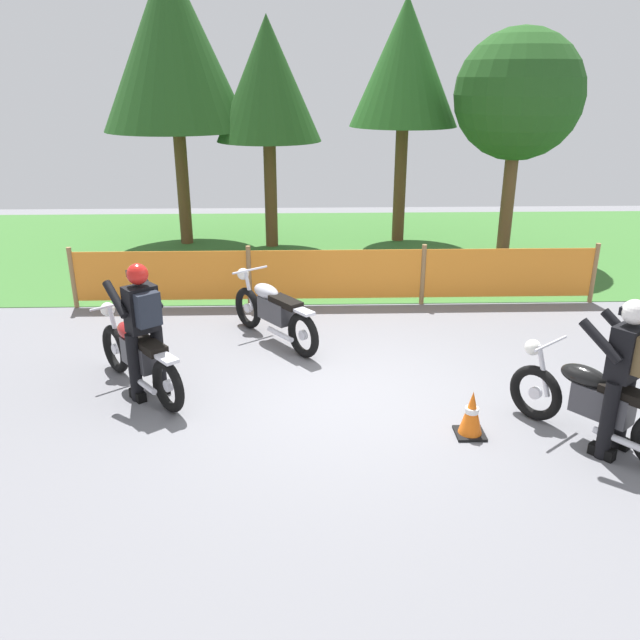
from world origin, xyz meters
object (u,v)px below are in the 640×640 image
at_px(rider_lead, 625,370).
at_px(rider_third, 143,324).
at_px(traffic_cone, 472,414).
at_px(motorcycle_third, 138,355).
at_px(motorcycle_trailing, 273,311).
at_px(motorcycle_lead, 596,404).

xyz_separation_m(rider_lead, rider_third, (-5.11, 1.42, 0.00)).
xyz_separation_m(rider_third, traffic_cone, (3.72, -1.04, -0.69)).
distance_m(rider_lead, traffic_cone, 1.60).
bearing_deg(rider_lead, motorcycle_third, 34.63).
distance_m(rider_third, traffic_cone, 3.92).
bearing_deg(rider_third, rider_lead, -144.72).
xyz_separation_m(motorcycle_trailing, traffic_cone, (2.26, -2.73, -0.22)).
relative_size(motorcycle_trailing, rider_lead, 1.02).
distance_m(motorcycle_trailing, rider_third, 2.29).
bearing_deg(motorcycle_third, traffic_cone, -146.57).
xyz_separation_m(motorcycle_lead, motorcycle_trailing, (-3.50, 2.94, -0.00)).
height_order(motorcycle_third, rider_third, rider_third).
bearing_deg(motorcycle_trailing, rider_third, 102.48).
bearing_deg(motorcycle_trailing, rider_lead, -167.34).
height_order(rider_lead, traffic_cone, rider_lead).
distance_m(motorcycle_lead, rider_third, 5.14).
distance_m(motorcycle_trailing, motorcycle_third, 2.22).
height_order(motorcycle_lead, motorcycle_trailing, motorcycle_lead).
relative_size(motorcycle_trailing, rider_third, 1.02).
bearing_deg(rider_third, motorcycle_third, 0.51).
distance_m(motorcycle_lead, motorcycle_third, 5.30).
bearing_deg(rider_lead, motorcycle_lead, 0.51).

